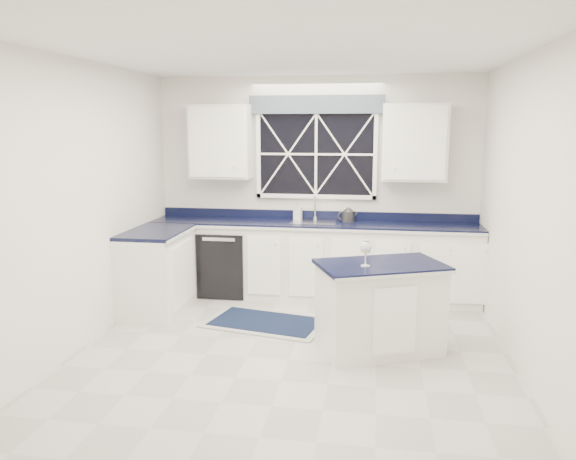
% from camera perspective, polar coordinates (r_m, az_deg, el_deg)
% --- Properties ---
extents(ground, '(4.50, 4.50, 0.00)m').
position_cam_1_polar(ground, '(5.23, 0.09, -13.03)').
color(ground, '#B4B4AF').
rests_on(ground, ground).
extents(back_wall, '(4.00, 0.10, 2.70)m').
position_cam_1_polar(back_wall, '(7.07, 2.88, 4.47)').
color(back_wall, silver).
rests_on(back_wall, ground).
extents(base_cabinets, '(3.99, 1.60, 0.90)m').
position_cam_1_polar(base_cabinets, '(6.81, -0.38, -3.43)').
color(base_cabinets, white).
rests_on(base_cabinets, ground).
extents(countertop, '(3.98, 0.64, 0.04)m').
position_cam_1_polar(countertop, '(6.83, 2.58, 0.63)').
color(countertop, black).
rests_on(countertop, base_cabinets).
extents(dishwasher, '(0.60, 0.58, 0.82)m').
position_cam_1_polar(dishwasher, '(7.14, -6.28, -3.18)').
color(dishwasher, black).
rests_on(dishwasher, ground).
extents(window, '(1.65, 0.09, 1.26)m').
position_cam_1_polar(window, '(6.99, 2.87, 8.35)').
color(window, black).
rests_on(window, ground).
extents(upper_cabinets, '(3.10, 0.34, 0.90)m').
position_cam_1_polar(upper_cabinets, '(6.86, 2.77, 8.90)').
color(upper_cabinets, white).
rests_on(upper_cabinets, ground).
extents(faucet, '(0.05, 0.20, 0.30)m').
position_cam_1_polar(faucet, '(7.00, 2.77, 2.34)').
color(faucet, silver).
rests_on(faucet, countertop).
extents(island, '(1.31, 1.07, 0.85)m').
position_cam_1_polar(island, '(5.36, 9.31, -7.74)').
color(island, white).
rests_on(island, ground).
extents(rug, '(1.39, 1.01, 0.02)m').
position_cam_1_polar(rug, '(6.13, -2.28, -9.34)').
color(rug, '#A3A39E').
rests_on(rug, ground).
extents(kettle, '(0.25, 0.20, 0.18)m').
position_cam_1_polar(kettle, '(6.90, 6.12, 1.56)').
color(kettle, '#303033').
rests_on(kettle, countertop).
extents(wine_glass, '(0.10, 0.10, 0.24)m').
position_cam_1_polar(wine_glass, '(5.08, 7.90, -1.81)').
color(wine_glass, silver).
rests_on(wine_glass, island).
extents(soap_bottle, '(0.10, 0.11, 0.21)m').
position_cam_1_polar(soap_bottle, '(7.01, 1.00, 1.93)').
color(soap_bottle, silver).
rests_on(soap_bottle, countertop).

